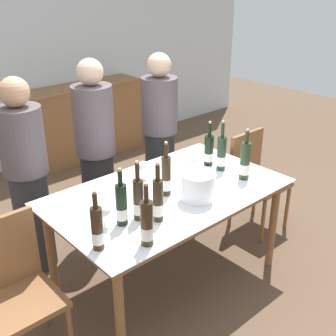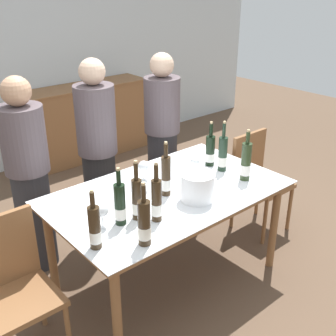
{
  "view_description": "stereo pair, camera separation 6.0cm",
  "coord_description": "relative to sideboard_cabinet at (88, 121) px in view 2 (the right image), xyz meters",
  "views": [
    {
      "loc": [
        -1.77,
        -1.98,
        2.17
      ],
      "look_at": [
        0.0,
        0.0,
        0.96
      ],
      "focal_mm": 45.0,
      "sensor_mm": 36.0,
      "label": 1
    },
    {
      "loc": [
        -1.73,
        -2.01,
        2.17
      ],
      "look_at": [
        0.0,
        0.0,
        0.96
      ],
      "focal_mm": 45.0,
      "sensor_mm": 36.0,
      "label": 2
    }
  ],
  "objects": [
    {
      "name": "ground_plane",
      "position": [
        -0.86,
        -2.58,
        -0.47
      ],
      "size": [
        12.0,
        12.0,
        0.0
      ],
      "primitive_type": "plane",
      "color": "brown"
    },
    {
      "name": "back_wall",
      "position": [
        -0.86,
        0.29,
        0.93
      ],
      "size": [
        8.0,
        0.1,
        2.8
      ],
      "color": "silver",
      "rests_on": "ground_plane"
    },
    {
      "name": "sideboard_cabinet",
      "position": [
        0.0,
        0.0,
        0.0
      ],
      "size": [
        1.61,
        0.46,
        0.94
      ],
      "color": "brown",
      "rests_on": "ground_plane"
    },
    {
      "name": "dining_table",
      "position": [
        -0.86,
        -2.58,
        0.23
      ],
      "size": [
        1.68,
        1.02,
        0.78
      ],
      "color": "brown",
      "rests_on": "ground_plane"
    },
    {
      "name": "ice_bucket",
      "position": [
        -0.79,
        -2.8,
        0.41
      ],
      "size": [
        0.24,
        0.24,
        0.2
      ],
      "color": "white",
      "rests_on": "dining_table"
    },
    {
      "name": "wine_bottle_0",
      "position": [
        -0.31,
        -2.45,
        0.43
      ],
      "size": [
        0.07,
        0.07,
        0.37
      ],
      "color": "black",
      "rests_on": "dining_table"
    },
    {
      "name": "wine_bottle_1",
      "position": [
        -1.25,
        -2.73,
        0.44
      ],
      "size": [
        0.07,
        0.07,
        0.4
      ],
      "color": "#332314",
      "rests_on": "dining_table"
    },
    {
      "name": "wine_bottle_2",
      "position": [
        -0.9,
        -2.61,
        0.45
      ],
      "size": [
        0.07,
        0.07,
        0.39
      ],
      "color": "#332314",
      "rests_on": "dining_table"
    },
    {
      "name": "wine_bottle_3",
      "position": [
        -1.17,
        -2.83,
        0.44
      ],
      "size": [
        0.07,
        0.07,
        0.39
      ],
      "color": "#332314",
      "rests_on": "dining_table"
    },
    {
      "name": "wine_bottle_4",
      "position": [
        -0.31,
        -2.59,
        0.44
      ],
      "size": [
        0.07,
        0.07,
        0.4
      ],
      "color": "#1E3323",
      "rests_on": "dining_table"
    },
    {
      "name": "wine_bottle_5",
      "position": [
        -1.36,
        -2.71,
        0.44
      ],
      "size": [
        0.07,
        0.07,
        0.38
      ],
      "color": "black",
      "rests_on": "dining_table"
    },
    {
      "name": "wine_bottle_6",
      "position": [
        -1.61,
        -2.83,
        0.43
      ],
      "size": [
        0.07,
        0.07,
        0.36
      ],
      "color": "#332314",
      "rests_on": "dining_table"
    },
    {
      "name": "wine_bottle_7",
      "position": [
        -1.38,
        -2.98,
        0.44
      ],
      "size": [
        0.08,
        0.08,
        0.39
      ],
      "color": "#332314",
      "rests_on": "dining_table"
    },
    {
      "name": "wine_bottle_8",
      "position": [
        -0.3,
        -2.81,
        0.44
      ],
      "size": [
        0.08,
        0.08,
        0.39
      ],
      "color": "#28381E",
      "rests_on": "dining_table"
    },
    {
      "name": "wine_glass_0",
      "position": [
        -1.13,
        -2.63,
        0.41
      ],
      "size": [
        0.08,
        0.08,
        0.15
      ],
      "color": "white",
      "rests_on": "dining_table"
    },
    {
      "name": "wine_glass_1",
      "position": [
        -0.87,
        -2.32,
        0.41
      ],
      "size": [
        0.09,
        0.09,
        0.15
      ],
      "color": "white",
      "rests_on": "dining_table"
    },
    {
      "name": "wine_glass_2",
      "position": [
        -0.52,
        -2.5,
        0.41
      ],
      "size": [
        0.07,
        0.07,
        0.14
      ],
      "color": "white",
      "rests_on": "dining_table"
    },
    {
      "name": "wine_glass_3",
      "position": [
        -1.46,
        -2.67,
        0.41
      ],
      "size": [
        0.08,
        0.08,
        0.15
      ],
      "color": "white",
      "rests_on": "dining_table"
    },
    {
      "name": "chair_right_end",
      "position": [
        0.28,
        -2.5,
        0.05
      ],
      "size": [
        0.42,
        0.42,
        0.9
      ],
      "color": "brown",
      "rests_on": "ground_plane"
    },
    {
      "name": "chair_left_end",
      "position": [
        -1.99,
        -2.49,
        0.06
      ],
      "size": [
        0.42,
        0.42,
        0.93
      ],
      "color": "brown",
      "rests_on": "ground_plane"
    },
    {
      "name": "person_host",
      "position": [
        -1.52,
        -1.74,
        0.31
      ],
      "size": [
        0.33,
        0.33,
        1.55
      ],
      "color": "#2D2D33",
      "rests_on": "ground_plane"
    },
    {
      "name": "person_guest_left",
      "position": [
        -0.9,
        -1.72,
        0.33
      ],
      "size": [
        0.33,
        0.33,
        1.6
      ],
      "color": "#262628",
      "rests_on": "ground_plane"
    },
    {
      "name": "person_guest_right",
      "position": [
        -0.22,
        -1.75,
        0.32
      ],
      "size": [
        0.33,
        0.33,
        1.57
      ],
      "color": "#2D2D33",
      "rests_on": "ground_plane"
    }
  ]
}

